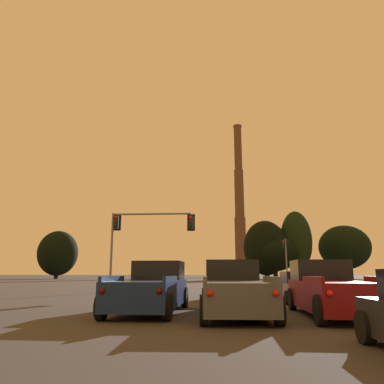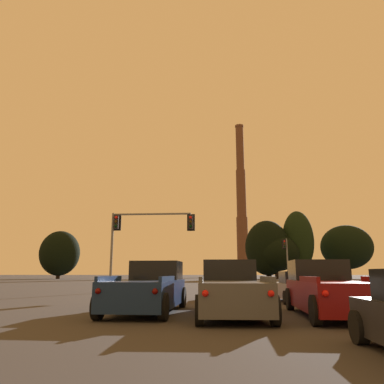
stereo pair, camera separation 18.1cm
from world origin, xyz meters
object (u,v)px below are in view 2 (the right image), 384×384
hatchback_center_lane_front (227,287)px  pickup_truck_left_lane_second (149,289)px  traffic_light_far_right (286,254)px  smokestack (242,214)px  hatchback_right_lane_front (298,288)px  pickup_truck_center_lane_second (231,290)px  pickup_truck_right_lane_second (328,290)px  traffic_light_overhead_left (140,230)px

hatchback_center_lane_front → pickup_truck_left_lane_second: size_ratio=0.75×
traffic_light_far_right → smokestack: smokestack is taller
smokestack → hatchback_center_lane_front: bearing=-93.4°
hatchback_center_lane_front → hatchback_right_lane_front: size_ratio=1.00×
pickup_truck_left_lane_second → hatchback_right_lane_front: size_ratio=1.34×
pickup_truck_center_lane_second → traffic_light_far_right: bearing=75.8°
pickup_truck_right_lane_second → traffic_light_overhead_left: traffic_light_overhead_left is taller
hatchback_right_lane_front → traffic_light_overhead_left: bearing=137.9°
pickup_truck_right_lane_second → traffic_light_overhead_left: (-9.48, 14.31, 3.64)m
traffic_light_overhead_left → hatchback_center_lane_front: bearing=-51.3°
pickup_truck_right_lane_second → hatchback_right_lane_front: (0.14, 5.89, -0.14)m
hatchback_right_lane_front → traffic_light_overhead_left: size_ratio=0.65×
pickup_truck_center_lane_second → traffic_light_far_right: 37.17m
pickup_truck_center_lane_second → traffic_light_overhead_left: bearing=111.6°
hatchback_center_lane_front → pickup_truck_center_lane_second: pickup_truck_center_lane_second is taller
pickup_truck_left_lane_second → pickup_truck_center_lane_second: bearing=-16.4°
hatchback_right_lane_front → traffic_light_far_right: (4.52, 30.20, 3.07)m
smokestack → pickup_truck_center_lane_second: bearing=-93.2°
pickup_truck_right_lane_second → traffic_light_overhead_left: bearing=124.7°
pickup_truck_right_lane_second → traffic_light_far_right: 36.50m
pickup_truck_right_lane_second → traffic_light_far_right: bearing=83.8°
pickup_truck_right_lane_second → pickup_truck_left_lane_second: (-6.09, 0.79, 0.00)m
hatchback_center_lane_front → traffic_light_overhead_left: bearing=127.3°
hatchback_right_lane_front → traffic_light_overhead_left: 13.33m
pickup_truck_center_lane_second → traffic_light_overhead_left: (-6.32, 14.44, 3.64)m
traffic_light_far_right → pickup_truck_left_lane_second: bearing=-106.9°
traffic_light_far_right → pickup_truck_center_lane_second: bearing=-102.2°
pickup_truck_right_lane_second → hatchback_center_lane_front: size_ratio=1.34×
pickup_truck_left_lane_second → smokestack: (10.36, 130.70, 22.80)m
pickup_truck_left_lane_second → smokestack: smokestack is taller
hatchback_center_lane_front → hatchback_right_lane_front: 3.41m
pickup_truck_right_lane_second → pickup_truck_left_lane_second: same height
pickup_truck_left_lane_second → traffic_light_overhead_left: 14.41m
hatchback_center_lane_front → pickup_truck_left_lane_second: 6.39m
pickup_truck_center_lane_second → smokestack: size_ratio=0.09×
pickup_truck_left_lane_second → traffic_light_overhead_left: bearing=105.2°
pickup_truck_right_lane_second → hatchback_right_lane_front: pickup_truck_right_lane_second is taller
pickup_truck_right_lane_second → smokestack: size_ratio=0.09×
traffic_light_far_right → smokestack: size_ratio=0.09×
pickup_truck_right_lane_second → pickup_truck_center_lane_second: size_ratio=1.00×
traffic_light_far_right → traffic_light_overhead_left: 25.97m
pickup_truck_right_lane_second → traffic_light_far_right: size_ratio=0.97×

